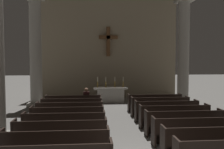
% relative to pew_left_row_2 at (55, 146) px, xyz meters
% --- Properties ---
extents(pew_left_row_2, '(2.92, 0.50, 0.95)m').
position_rel_pew_left_row_2_xyz_m(pew_left_row_2, '(0.00, 0.00, 0.00)').
color(pew_left_row_2, black).
rests_on(pew_left_row_2, ground).
extents(pew_left_row_3, '(2.92, 0.50, 0.95)m').
position_rel_pew_left_row_2_xyz_m(pew_left_row_3, '(0.00, 1.08, 0.00)').
color(pew_left_row_3, black).
rests_on(pew_left_row_3, ground).
extents(pew_left_row_4, '(2.92, 0.50, 0.95)m').
position_rel_pew_left_row_2_xyz_m(pew_left_row_4, '(0.00, 2.17, 0.00)').
color(pew_left_row_4, black).
rests_on(pew_left_row_4, ground).
extents(pew_left_row_5, '(2.92, 0.50, 0.95)m').
position_rel_pew_left_row_2_xyz_m(pew_left_row_5, '(0.00, 3.25, 0.00)').
color(pew_left_row_5, black).
rests_on(pew_left_row_5, ground).
extents(pew_left_row_6, '(2.92, 0.50, 0.95)m').
position_rel_pew_left_row_2_xyz_m(pew_left_row_6, '(0.00, 4.33, 0.00)').
color(pew_left_row_6, black).
rests_on(pew_left_row_6, ground).
extents(pew_left_row_7, '(2.92, 0.50, 0.95)m').
position_rel_pew_left_row_2_xyz_m(pew_left_row_7, '(0.00, 5.41, 0.00)').
color(pew_left_row_7, black).
rests_on(pew_left_row_7, ground).
extents(pew_left_row_8, '(2.92, 0.50, 0.95)m').
position_rel_pew_left_row_2_xyz_m(pew_left_row_8, '(0.00, 6.50, 0.00)').
color(pew_left_row_8, black).
rests_on(pew_left_row_8, ground).
extents(pew_right_row_2, '(2.92, 0.50, 0.95)m').
position_rel_pew_left_row_2_xyz_m(pew_right_row_2, '(4.42, 0.00, 0.00)').
color(pew_right_row_2, black).
rests_on(pew_right_row_2, ground).
extents(pew_right_row_3, '(2.92, 0.50, 0.95)m').
position_rel_pew_left_row_2_xyz_m(pew_right_row_3, '(4.42, 1.08, 0.00)').
color(pew_right_row_3, black).
rests_on(pew_right_row_3, ground).
extents(pew_right_row_4, '(2.92, 0.50, 0.95)m').
position_rel_pew_left_row_2_xyz_m(pew_right_row_4, '(4.42, 2.17, 0.00)').
color(pew_right_row_4, black).
rests_on(pew_right_row_4, ground).
extents(pew_right_row_5, '(2.92, 0.50, 0.95)m').
position_rel_pew_left_row_2_xyz_m(pew_right_row_5, '(4.42, 3.25, 0.00)').
color(pew_right_row_5, black).
rests_on(pew_right_row_5, ground).
extents(pew_right_row_6, '(2.92, 0.50, 0.95)m').
position_rel_pew_left_row_2_xyz_m(pew_right_row_6, '(4.42, 4.33, 0.00)').
color(pew_right_row_6, black).
rests_on(pew_right_row_6, ground).
extents(pew_right_row_7, '(2.92, 0.50, 0.95)m').
position_rel_pew_left_row_2_xyz_m(pew_right_row_7, '(4.42, 5.41, 0.00)').
color(pew_right_row_7, black).
rests_on(pew_right_row_7, ground).
extents(pew_right_row_8, '(2.92, 0.50, 0.95)m').
position_rel_pew_left_row_2_xyz_m(pew_right_row_8, '(4.42, 6.50, 0.00)').
color(pew_right_row_8, black).
rests_on(pew_right_row_8, ground).
extents(column_left_second, '(1.07, 1.07, 6.62)m').
position_rel_pew_left_row_2_xyz_m(column_left_second, '(-2.40, 8.61, 2.75)').
color(column_left_second, '#9E998E').
rests_on(column_left_second, ground).
extents(column_right_second, '(1.07, 1.07, 6.62)m').
position_rel_pew_left_row_2_xyz_m(column_right_second, '(6.82, 8.61, 2.75)').
color(column_right_second, '#9E998E').
rests_on(column_right_second, ground).
extents(altar, '(2.20, 0.90, 1.01)m').
position_rel_pew_left_row_2_xyz_m(altar, '(2.21, 9.46, 0.06)').
color(altar, '#A8A399').
rests_on(altar, ground).
extents(candlestick_outer_left, '(0.16, 0.16, 0.68)m').
position_rel_pew_left_row_2_xyz_m(candlestick_outer_left, '(1.36, 9.46, 0.75)').
color(candlestick_outer_left, '#B79338').
rests_on(candlestick_outer_left, altar).
extents(candlestick_inner_left, '(0.16, 0.16, 0.68)m').
position_rel_pew_left_row_2_xyz_m(candlestick_inner_left, '(1.91, 9.46, 0.75)').
color(candlestick_inner_left, '#B79338').
rests_on(candlestick_inner_left, altar).
extents(candlestick_inner_right, '(0.16, 0.16, 0.68)m').
position_rel_pew_left_row_2_xyz_m(candlestick_inner_right, '(2.51, 9.46, 0.75)').
color(candlestick_inner_right, '#B79338').
rests_on(candlestick_inner_right, altar).
extents(candlestick_outer_right, '(0.16, 0.16, 0.68)m').
position_rel_pew_left_row_2_xyz_m(candlestick_outer_right, '(3.06, 9.46, 0.75)').
color(candlestick_outer_right, '#B79338').
rests_on(candlestick_outer_right, altar).
extents(apse_with_cross, '(10.36, 0.51, 7.56)m').
position_rel_pew_left_row_2_xyz_m(apse_with_cross, '(2.21, 11.83, 3.31)').
color(apse_with_cross, gray).
rests_on(apse_with_cross, ground).
extents(lone_worshipper, '(0.32, 0.43, 1.32)m').
position_rel_pew_left_row_2_xyz_m(lone_worshipper, '(0.69, 6.54, 0.22)').
color(lone_worshipper, '#26262B').
rests_on(lone_worshipper, ground).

